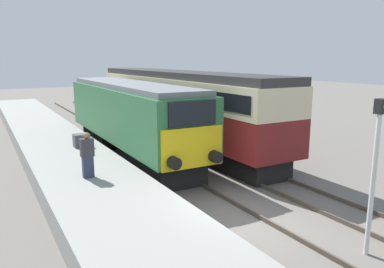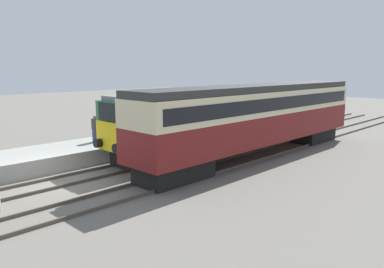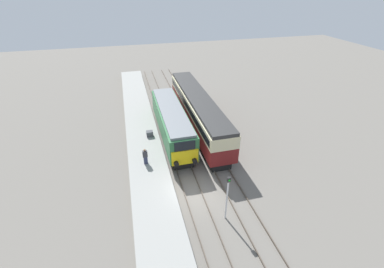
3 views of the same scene
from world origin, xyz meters
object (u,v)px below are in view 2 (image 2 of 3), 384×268
object	(u,v)px
passenger_carriage	(259,114)
person_on_platform	(95,129)
luggage_crate	(167,129)
locomotive	(197,119)

from	to	relation	value
passenger_carriage	person_on_platform	world-z (taller)	passenger_carriage
passenger_carriage	luggage_crate	distance (m)	6.37
passenger_carriage	luggage_crate	world-z (taller)	passenger_carriage
luggage_crate	passenger_carriage	bearing A→B (deg)	17.32
person_on_platform	luggage_crate	world-z (taller)	person_on_platform
locomotive	passenger_carriage	xyz separation A→B (m)	(3.40, 1.59, 0.46)
locomotive	luggage_crate	world-z (taller)	locomotive
locomotive	luggage_crate	distance (m)	2.71
locomotive	person_on_platform	world-z (taller)	locomotive
locomotive	person_on_platform	xyz separation A→B (m)	(-3.45, -5.02, -0.44)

